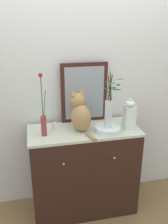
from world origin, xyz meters
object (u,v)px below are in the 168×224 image
sideboard (84,170)px  jar_lidded_porcelain (129,115)px  mirror_leaning (84,93)px  bowl_porcelain (108,129)px  vase_slim_green (43,121)px  vase_glass_clear (109,111)px  cat_sitting (80,114)px  candle_pillar (54,127)px

sideboard → jar_lidded_porcelain: 0.75m
mirror_leaning → bowl_porcelain: (0.16, -0.31, -0.28)m
mirror_leaning → vase_slim_green: size_ratio=1.04×
vase_glass_clear → jar_lidded_porcelain: bearing=11.7°
bowl_porcelain → vase_glass_clear: size_ratio=0.45×
mirror_leaning → cat_sitting: (-0.08, -0.21, -0.14)m
jar_lidded_porcelain → candle_pillar: (-0.72, 0.07, -0.09)m
vase_slim_green → bowl_porcelain: size_ratio=2.45×
jar_lidded_porcelain → vase_slim_green: bearing=179.6°
sideboard → vase_glass_clear: vase_glass_clear is taller
sideboard → cat_sitting: cat_sitting is taller
vase_glass_clear → candle_pillar: bearing=166.8°
cat_sitting → vase_glass_clear: vase_glass_clear is taller
vase_slim_green → candle_pillar: (0.10, 0.07, -0.10)m
sideboard → candle_pillar: candle_pillar is taller
sideboard → jar_lidded_porcelain: size_ratio=3.54×
mirror_leaning → jar_lidded_porcelain: size_ratio=1.99×
mirror_leaning → vase_glass_clear: 0.36m
bowl_porcelain → vase_glass_clear: 0.19m
mirror_leaning → sideboard: bearing=-103.0°
cat_sitting → jar_lidded_porcelain: (0.47, -0.06, -0.03)m
vase_glass_clear → jar_lidded_porcelain: vase_glass_clear is taller
sideboard → vase_glass_clear: 0.72m
cat_sitting → sideboard: bearing=-5.3°
jar_lidded_porcelain → candle_pillar: bearing=174.4°
vase_glass_clear → jar_lidded_porcelain: 0.24m
vase_glass_clear → candle_pillar: size_ratio=5.16×
jar_lidded_porcelain → candle_pillar: size_ratio=2.95×
bowl_porcelain → jar_lidded_porcelain: 0.25m
mirror_leaning → bowl_porcelain: size_ratio=2.55×
mirror_leaning → vase_slim_green: mirror_leaning is taller
bowl_porcelain → jar_lidded_porcelain: bearing=11.1°
bowl_porcelain → jar_lidded_porcelain: (0.22, 0.04, 0.11)m
cat_sitting → candle_pillar: (-0.25, 0.01, -0.12)m
vase_slim_green → jar_lidded_porcelain: 0.82m
sideboard → mirror_leaning: 0.80m
sideboard → vase_glass_clear: bearing=-25.1°
sideboard → jar_lidded_porcelain: jar_lidded_porcelain is taller
mirror_leaning → cat_sitting: mirror_leaning is taller
cat_sitting → vase_slim_green: 0.35m
cat_sitting → candle_pillar: bearing=176.6°
bowl_porcelain → mirror_leaning: bearing=117.8°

